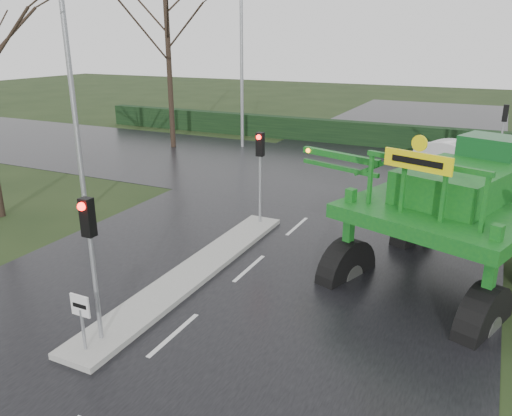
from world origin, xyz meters
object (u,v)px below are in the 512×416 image
at_px(traffic_signal_near, 90,240).
at_px(traffic_signal_mid, 260,158).
at_px(traffic_signal_far, 504,123).
at_px(keep_left_sign, 81,313).
at_px(white_sedan, 454,169).
at_px(crop_sprayer, 357,188).
at_px(street_light_left_near, 74,58).
at_px(street_light_left_far, 246,50).

relative_size(traffic_signal_near, traffic_signal_mid, 1.00).
bearing_deg(traffic_signal_mid, traffic_signal_far, 58.07).
relative_size(keep_left_sign, traffic_signal_near, 0.38).
relative_size(traffic_signal_near, traffic_signal_far, 1.00).
bearing_deg(white_sedan, crop_sprayer, -166.36).
height_order(traffic_signal_far, street_light_left_near, street_light_left_near).
xyz_separation_m(street_light_left_far, crop_sprayer, (11.05, -14.86, -3.34)).
height_order(street_light_left_near, crop_sprayer, street_light_left_near).
bearing_deg(keep_left_sign, street_light_left_near, 132.59).
bearing_deg(crop_sprayer, street_light_left_near, -165.02).
bearing_deg(traffic_signal_mid, white_sedan, 65.21).
xyz_separation_m(traffic_signal_far, street_light_left_near, (-14.69, -14.01, 3.40)).
bearing_deg(crop_sprayer, traffic_signal_far, 95.68).
bearing_deg(crop_sprayer, traffic_signal_mid, 169.95).
bearing_deg(keep_left_sign, traffic_signal_mid, 90.00).
height_order(keep_left_sign, traffic_signal_near, traffic_signal_near).
relative_size(keep_left_sign, traffic_signal_mid, 0.38).
xyz_separation_m(traffic_signal_near, street_light_left_far, (-6.89, 21.01, 3.40)).
distance_m(traffic_signal_near, white_sedan, 21.86).
height_order(street_light_left_far, crop_sprayer, street_light_left_far).
relative_size(keep_left_sign, street_light_left_near, 0.14).
bearing_deg(keep_left_sign, street_light_left_far, 107.78).
bearing_deg(street_light_left_near, crop_sprayer, -4.45).
xyz_separation_m(street_light_left_far, white_sedan, (12.64, -0.07, -5.99)).
xyz_separation_m(traffic_signal_mid, street_light_left_near, (-6.89, -1.49, 3.40)).
relative_size(keep_left_sign, traffic_signal_far, 0.38).
bearing_deg(traffic_signal_near, street_light_left_near, 134.53).
bearing_deg(street_light_left_far, traffic_signal_mid, -61.14).
distance_m(traffic_signal_near, street_light_left_far, 22.37).
height_order(keep_left_sign, traffic_signal_far, traffic_signal_far).
bearing_deg(traffic_signal_far, keep_left_sign, 70.07).
xyz_separation_m(traffic_signal_near, traffic_signal_mid, (0.00, 8.50, 0.00)).
height_order(traffic_signal_near, street_light_left_near, street_light_left_near).
relative_size(keep_left_sign, white_sedan, 0.31).
xyz_separation_m(street_light_left_near, crop_sprayer, (11.05, -0.86, -3.34)).
distance_m(traffic_signal_mid, street_light_left_far, 14.68).
bearing_deg(street_light_left_far, white_sedan, -0.34).
bearing_deg(traffic_signal_near, street_light_left_far, 108.17).
height_order(street_light_left_far, white_sedan, street_light_left_far).
bearing_deg(traffic_signal_near, traffic_signal_mid, 90.00).
bearing_deg(traffic_signal_mid, traffic_signal_near, -90.00).
xyz_separation_m(traffic_signal_mid, crop_sprayer, (4.16, -2.35, 0.06)).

